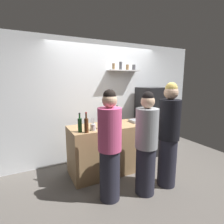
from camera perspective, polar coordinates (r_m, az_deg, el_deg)
The scene contains 14 objects.
ground_plane at distance 3.39m, azimuth 7.42°, elevation -21.04°, with size 5.28×5.28×0.00m, color #59544F.
back_wall_assembly at distance 4.02m, azimuth -2.17°, elevation 3.77°, with size 4.80×0.32×2.60m.
refrigerator at distance 4.33m, azimuth 13.07°, elevation -2.81°, with size 0.68×0.61×1.60m.
counter at distance 3.49m, azimuth 0.00°, elevation -11.53°, with size 1.63×0.67×0.92m, color #9E7A51.
baking_pan at distance 3.64m, azimuth 8.53°, elevation -2.77°, with size 0.34×0.24×0.05m, color gray.
utensil_holder at distance 2.99m, azimuth -6.16°, elevation -4.92°, with size 0.09×0.09×0.22m.
wine_bottle_pale_glass at distance 3.58m, azimuth 1.67°, elevation -1.16°, with size 0.07×0.07×0.34m.
wine_bottle_dark_glass at distance 3.05m, azimuth -3.01°, elevation -3.44°, with size 0.08×0.08×0.31m.
wine_bottle_green_glass at distance 2.92m, azimuth -10.42°, elevation -4.07°, with size 0.07×0.07×0.32m.
wine_bottle_amber_glass at distance 2.87m, azimuth -8.35°, elevation -4.18°, with size 0.07×0.07×0.34m.
water_bottle_plastic at distance 3.51m, azimuth -1.65°, elevation -1.81°, with size 0.08×0.08×0.23m.
person_pink_top at distance 2.56m, azimuth -0.75°, elevation -11.47°, with size 0.34×0.34×1.64m.
person_blonde at distance 3.03m, azimuth 17.92°, elevation -7.47°, with size 0.34×0.34×1.73m.
person_grey_hoodie at distance 2.75m, azimuth 11.07°, elevation -10.58°, with size 0.34×0.34×1.60m.
Camera 1 is at (-1.66, -2.38, 1.76)m, focal length 28.09 mm.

